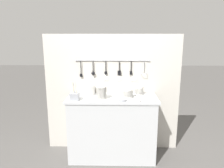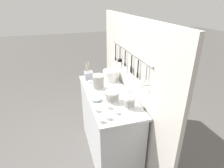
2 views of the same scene
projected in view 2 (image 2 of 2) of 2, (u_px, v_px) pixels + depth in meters
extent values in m
plane|color=#514F4C|center=(108.00, 150.00, 2.74)|extent=(20.00, 20.00, 0.00)
cube|color=#B7BABC|center=(108.00, 94.00, 2.35)|extent=(1.32, 0.53, 0.03)
cube|color=#B7BABC|center=(108.00, 125.00, 2.55)|extent=(1.26, 0.51, 0.92)
cube|color=#BCB7AD|center=(130.00, 91.00, 2.43)|extent=(2.12, 0.04, 1.86)
cylinder|color=#93969E|center=(130.00, 52.00, 2.20)|extent=(1.12, 0.01, 0.01)
sphere|color=#93969E|center=(115.00, 42.00, 2.68)|extent=(0.02, 0.02, 0.02)
sphere|color=#93969E|center=(152.00, 68.00, 1.71)|extent=(0.02, 0.02, 0.02)
cylinder|color=black|center=(116.00, 51.00, 2.66)|extent=(0.01, 0.01, 0.19)
ellipsoid|color=black|center=(116.00, 59.00, 2.71)|extent=(0.04, 0.02, 0.06)
cylinder|color=#93969E|center=(116.00, 43.00, 2.62)|extent=(0.01, 0.01, 0.02)
cylinder|color=black|center=(120.00, 53.00, 2.49)|extent=(0.01, 0.01, 0.16)
sphere|color=black|center=(120.00, 60.00, 2.54)|extent=(0.06, 0.06, 0.06)
cylinder|color=#93969E|center=(121.00, 46.00, 2.46)|extent=(0.01, 0.01, 0.02)
cylinder|color=black|center=(125.00, 57.00, 2.32)|extent=(0.01, 0.01, 0.15)
ellipsoid|color=black|center=(125.00, 64.00, 2.36)|extent=(0.04, 0.02, 0.06)
cylinder|color=#93969E|center=(126.00, 50.00, 2.29)|extent=(0.01, 0.01, 0.02)
cylinder|color=black|center=(132.00, 62.00, 2.14)|extent=(0.01, 0.01, 0.15)
cube|color=black|center=(131.00, 70.00, 2.18)|extent=(0.05, 0.01, 0.07)
cylinder|color=#93969E|center=(133.00, 55.00, 2.11)|extent=(0.01, 0.01, 0.02)
cylinder|color=black|center=(138.00, 67.00, 1.98)|extent=(0.01, 0.01, 0.15)
cube|color=black|center=(137.00, 76.00, 2.03)|extent=(0.04, 0.01, 0.06)
cylinder|color=#93969E|center=(140.00, 59.00, 1.95)|extent=(0.01, 0.01, 0.02)
cylinder|color=#93969E|center=(146.00, 73.00, 1.81)|extent=(0.01, 0.01, 0.14)
torus|color=#93969E|center=(146.00, 83.00, 1.86)|extent=(0.10, 0.10, 0.01)
cylinder|color=#93969E|center=(148.00, 65.00, 1.78)|extent=(0.01, 0.01, 0.02)
cube|color=white|center=(120.00, 65.00, 2.60)|extent=(0.07, 0.01, 0.07)
cube|color=white|center=(126.00, 71.00, 2.41)|extent=(0.07, 0.01, 0.07)
cube|color=white|center=(133.00, 77.00, 2.22)|extent=(0.07, 0.01, 0.07)
cube|color=white|center=(140.00, 84.00, 2.03)|extent=(0.07, 0.01, 0.07)
cylinder|color=silver|center=(99.00, 87.00, 2.44)|extent=(0.14, 0.14, 0.04)
cylinder|color=silver|center=(99.00, 86.00, 2.43)|extent=(0.14, 0.14, 0.04)
cylinder|color=silver|center=(99.00, 84.00, 2.42)|extent=(0.14, 0.14, 0.04)
cylinder|color=silver|center=(98.00, 83.00, 2.41)|extent=(0.14, 0.14, 0.04)
cylinder|color=silver|center=(98.00, 81.00, 2.40)|extent=(0.14, 0.14, 0.04)
cylinder|color=silver|center=(98.00, 80.00, 2.39)|extent=(0.14, 0.14, 0.04)
cylinder|color=silver|center=(98.00, 78.00, 2.38)|extent=(0.14, 0.14, 0.04)
cylinder|color=silver|center=(98.00, 76.00, 2.37)|extent=(0.14, 0.14, 0.04)
cylinder|color=silver|center=(129.00, 106.00, 2.01)|extent=(0.12, 0.12, 0.05)
cylinder|color=silver|center=(129.00, 104.00, 2.00)|extent=(0.12, 0.12, 0.05)
cylinder|color=silver|center=(130.00, 101.00, 1.99)|extent=(0.12, 0.12, 0.05)
cylinder|color=silver|center=(130.00, 99.00, 1.98)|extent=(0.12, 0.12, 0.05)
cylinder|color=silver|center=(112.00, 100.00, 2.14)|extent=(0.15, 0.15, 0.04)
cylinder|color=silver|center=(112.00, 98.00, 2.13)|extent=(0.15, 0.15, 0.04)
cylinder|color=silver|center=(112.00, 97.00, 2.12)|extent=(0.15, 0.15, 0.04)
cylinder|color=silver|center=(112.00, 95.00, 2.11)|extent=(0.15, 0.15, 0.04)
cylinder|color=silver|center=(112.00, 93.00, 2.10)|extent=(0.15, 0.15, 0.04)
cylinder|color=silver|center=(110.00, 80.00, 2.70)|extent=(0.21, 0.21, 0.01)
cylinder|color=silver|center=(110.00, 79.00, 2.69)|extent=(0.21, 0.21, 0.01)
cylinder|color=silver|center=(110.00, 78.00, 2.69)|extent=(0.21, 0.21, 0.01)
cylinder|color=silver|center=(110.00, 78.00, 2.68)|extent=(0.21, 0.21, 0.01)
cylinder|color=silver|center=(110.00, 77.00, 2.68)|extent=(0.21, 0.21, 0.01)
cylinder|color=silver|center=(110.00, 76.00, 2.67)|extent=(0.21, 0.21, 0.01)
cylinder|color=silver|center=(110.00, 75.00, 2.67)|extent=(0.21, 0.21, 0.01)
cylinder|color=silver|center=(110.00, 75.00, 2.66)|extent=(0.21, 0.21, 0.01)
cylinder|color=silver|center=(110.00, 74.00, 2.66)|extent=(0.21, 0.21, 0.01)
cylinder|color=silver|center=(110.00, 73.00, 2.65)|extent=(0.21, 0.21, 0.01)
cylinder|color=silver|center=(110.00, 72.00, 2.65)|extent=(0.21, 0.21, 0.01)
cylinder|color=silver|center=(110.00, 72.00, 2.64)|extent=(0.21, 0.21, 0.01)
cylinder|color=silver|center=(110.00, 71.00, 2.64)|extent=(0.21, 0.21, 0.01)
cylinder|color=#93969E|center=(96.00, 99.00, 2.16)|extent=(0.12, 0.12, 0.03)
cube|color=#93969E|center=(89.00, 75.00, 2.73)|extent=(0.12, 0.12, 0.10)
cylinder|color=#C6B793|center=(87.00, 68.00, 2.69)|extent=(0.02, 0.02, 0.21)
cylinder|color=#C6B793|center=(86.00, 69.00, 2.69)|extent=(0.03, 0.02, 0.19)
cylinder|color=#C6B793|center=(89.00, 69.00, 2.67)|extent=(0.03, 0.01, 0.21)
cylinder|color=#C6B793|center=(86.00, 70.00, 2.65)|extent=(0.01, 0.01, 0.19)
cylinder|color=#93969E|center=(86.00, 69.00, 2.67)|extent=(0.02, 0.02, 0.21)
cylinder|color=silver|center=(102.00, 121.00, 1.79)|extent=(0.05, 0.05, 0.04)
cylinder|color=silver|center=(90.00, 82.00, 2.61)|extent=(0.05, 0.05, 0.04)
cylinder|color=silver|center=(97.00, 110.00, 1.96)|extent=(0.05, 0.05, 0.04)
cylinder|color=silver|center=(117.00, 113.00, 1.91)|extent=(0.05, 0.05, 0.04)
cylinder|color=silver|center=(110.00, 93.00, 2.30)|extent=(0.05, 0.05, 0.04)
cylinder|color=silver|center=(104.00, 94.00, 2.29)|extent=(0.05, 0.05, 0.04)
cylinder|color=silver|center=(109.00, 118.00, 1.83)|extent=(0.05, 0.05, 0.04)
cylinder|color=silver|center=(128.00, 100.00, 2.16)|extent=(0.05, 0.05, 0.04)
cylinder|color=silver|center=(109.00, 107.00, 2.01)|extent=(0.05, 0.05, 0.04)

